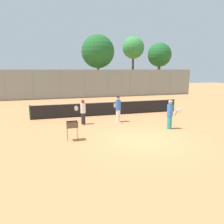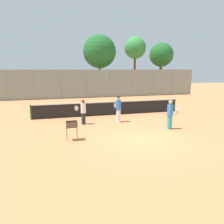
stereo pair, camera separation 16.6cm
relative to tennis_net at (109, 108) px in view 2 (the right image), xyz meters
name	(u,v)px [view 2 (the right image)]	position (x,y,z in m)	size (l,w,h in m)	color
ground_plane	(143,141)	(0.00, -6.54, -0.56)	(80.00, 80.00, 0.00)	#D37F4C
tennis_net	(109,108)	(0.00, 0.00, 0.00)	(11.74, 0.10, 1.07)	#26592D
back_fence	(86,84)	(0.00, 11.03, 1.20)	(30.50, 0.08, 3.52)	gray
tree_0	(100,52)	(2.35, 13.61, 5.35)	(4.47, 4.47, 8.16)	brown
tree_1	(161,55)	(11.85, 13.92, 5.06)	(3.52, 3.52, 7.45)	brown
tree_2	(135,48)	(8.30, 15.59, 6.14)	(3.29, 3.29, 8.40)	brown
player_white_outfit	(83,112)	(-2.40, -2.33, 0.27)	(0.82, 0.49, 1.59)	#26262D
player_red_cap	(118,109)	(0.01, -2.33, 0.35)	(0.70, 0.73, 1.75)	white
player_yellow_shirt	(170,115)	(2.43, -4.95, 0.33)	(0.80, 0.60, 1.72)	teal
ball_cart	(72,126)	(-3.44, -5.46, 0.18)	(0.56, 0.41, 0.98)	brown
tennis_ball_0	(203,131)	(3.97, -6.04, -0.53)	(0.07, 0.07, 0.07)	#D1E54C
tennis_ball_1	(130,119)	(1.00, -2.00, -0.53)	(0.07, 0.07, 0.07)	#D1E54C
tennis_ball_2	(190,130)	(3.37, -5.66, -0.53)	(0.07, 0.07, 0.07)	#D1E54C
tennis_ball_3	(137,120)	(1.46, -2.20, -0.53)	(0.07, 0.07, 0.07)	#D1E54C
parked_car	(69,90)	(-1.85, 15.33, 0.10)	(4.20, 1.70, 1.60)	#3F4C8C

